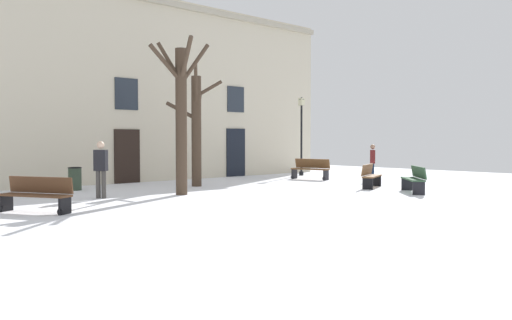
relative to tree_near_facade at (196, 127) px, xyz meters
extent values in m
plane|color=white|center=(-1.01, -6.42, -2.28)|extent=(35.49, 35.49, 0.00)
cube|color=beige|center=(-1.01, 3.37, 1.68)|extent=(22.18, 0.40, 7.93)
cube|color=black|center=(-1.23, 3.15, -1.18)|extent=(1.15, 0.08, 2.22)
cube|color=#262D38|center=(-1.23, 3.15, 1.38)|extent=(1.03, 0.06, 1.29)
cube|color=black|center=(4.62, 3.15, -1.12)|extent=(1.14, 0.08, 2.33)
cube|color=#262D38|center=(4.62, 3.15, 1.46)|extent=(1.03, 0.06, 1.24)
cylinder|color=#423326|center=(0.01, 0.00, -0.18)|extent=(0.38, 0.38, 4.21)
cylinder|color=#423326|center=(0.30, 0.28, 0.79)|extent=(0.77, 0.74, 1.05)
cylinder|color=#423326|center=(0.39, -0.29, 1.45)|extent=(0.90, 0.72, 0.68)
cylinder|color=#423326|center=(-0.42, 0.37, 0.60)|extent=(0.99, 0.90, 0.73)
cylinder|color=#423326|center=(-0.30, -0.42, 1.54)|extent=(0.78, 0.99, 1.59)
cylinder|color=#423326|center=(-2.17, -2.19, 0.08)|extent=(0.37, 0.37, 4.72)
cylinder|color=#423326|center=(-2.75, -2.21, 1.90)|extent=(1.26, 0.19, 1.13)
cylinder|color=#423326|center=(-1.81, -1.63, 1.80)|extent=(0.88, 1.26, 1.23)
cylinder|color=#423326|center=(-1.76, -2.36, 1.96)|extent=(0.97, 0.51, 1.37)
cylinder|color=#423326|center=(-2.32, -2.68, 2.02)|extent=(0.46, 1.13, 1.33)
cylinder|color=#423326|center=(-2.52, -2.07, 1.97)|extent=(0.84, 0.39, 1.26)
cylinder|color=black|center=(7.49, 1.46, -0.54)|extent=(0.10, 0.10, 3.49)
cylinder|color=black|center=(7.49, 1.46, -2.18)|extent=(0.22, 0.22, 0.20)
cube|color=beige|center=(7.49, 1.46, 1.39)|extent=(0.24, 0.24, 0.36)
cone|color=black|center=(7.49, 1.46, 1.57)|extent=(0.30, 0.30, 0.14)
cylinder|color=#2D3D2D|center=(-4.12, 1.59, -1.89)|extent=(0.45, 0.45, 0.79)
torus|color=black|center=(-4.12, 1.59, -1.48)|extent=(0.48, 0.48, 0.04)
cube|color=brown|center=(4.45, -4.92, -1.85)|extent=(1.63, 1.01, 0.05)
cube|color=brown|center=(4.38, -4.75, -1.61)|extent=(1.51, 0.73, 0.41)
cube|color=black|center=(3.77, -5.21, -2.07)|extent=(0.20, 0.36, 0.43)
torus|color=black|center=(3.83, -5.35, -2.20)|extent=(0.17, 0.09, 0.17)
cube|color=black|center=(5.13, -4.63, -2.07)|extent=(0.20, 0.36, 0.43)
torus|color=black|center=(5.19, -4.77, -2.20)|extent=(0.17, 0.09, 0.17)
cube|color=brown|center=(5.82, -0.60, -1.82)|extent=(0.82, 1.81, 0.05)
cube|color=brown|center=(6.03, -0.56, -1.57)|extent=(0.49, 1.74, 0.42)
cube|color=black|center=(5.66, 0.20, -2.05)|extent=(0.43, 0.15, 0.46)
torus|color=black|center=(5.48, 0.16, -2.20)|extent=(0.06, 0.17, 0.17)
cube|color=black|center=(5.99, -1.40, -2.05)|extent=(0.43, 0.15, 0.46)
torus|color=black|center=(5.81, -1.44, -2.20)|extent=(0.06, 0.17, 0.17)
cube|color=#2D4C33|center=(4.00, -6.87, -1.83)|extent=(1.53, 1.52, 0.05)
cube|color=#2D4C33|center=(4.14, -7.01, -1.59)|extent=(1.30, 1.29, 0.40)
cube|color=black|center=(4.57, -6.31, -2.06)|extent=(0.31, 0.32, 0.45)
torus|color=black|center=(4.45, -6.19, -2.20)|extent=(0.14, 0.14, 0.17)
cube|color=black|center=(3.43, -7.44, -2.06)|extent=(0.31, 0.32, 0.45)
torus|color=black|center=(3.31, -7.32, -2.20)|extent=(0.14, 0.14, 0.17)
cube|color=#51331E|center=(-7.21, -3.28, -1.85)|extent=(1.31, 1.86, 0.05)
cube|color=#51331E|center=(-7.03, -3.18, -1.61)|extent=(1.00, 1.69, 0.40)
cube|color=black|center=(-7.64, -2.51, -2.07)|extent=(0.38, 0.25, 0.43)
torus|color=black|center=(-7.79, -2.59, -2.20)|extent=(0.11, 0.16, 0.17)
cube|color=black|center=(-6.78, -4.05, -2.07)|extent=(0.38, 0.25, 0.43)
torus|color=black|center=(-6.93, -4.13, -2.20)|extent=(0.11, 0.16, 0.17)
cylinder|color=black|center=(7.17, -3.02, -1.90)|extent=(0.14, 0.14, 0.76)
cylinder|color=black|center=(7.32, -2.92, -1.90)|extent=(0.14, 0.14, 0.76)
cube|color=#591919|center=(7.24, -2.97, -1.23)|extent=(0.44, 0.40, 0.58)
sphere|color=#9E755B|center=(7.24, -2.97, -0.81)|extent=(0.21, 0.21, 0.21)
cylinder|color=#403D3A|center=(-4.64, -1.34, -1.87)|extent=(0.14, 0.14, 0.84)
cylinder|color=#403D3A|center=(-4.53, -1.48, -1.87)|extent=(0.14, 0.14, 0.84)
cube|color=black|center=(-4.58, -1.41, -1.12)|extent=(0.41, 0.43, 0.64)
sphere|color=beige|center=(-4.58, -1.41, -0.66)|extent=(0.23, 0.23, 0.23)
camera|label=1|loc=(-11.79, -16.35, -0.49)|focal=36.75mm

